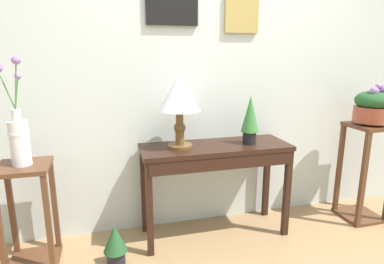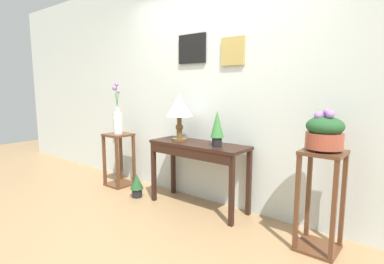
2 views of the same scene
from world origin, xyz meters
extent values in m
cube|color=#9E7A51|center=(0.00, 0.00, 0.00)|extent=(12.00, 12.00, 0.01)
cube|color=silver|center=(0.00, 1.41, 1.40)|extent=(9.00, 0.10, 2.80)
cube|color=black|center=(-0.31, 1.35, 1.81)|extent=(0.39, 0.02, 0.34)
cube|color=#99A784|center=(-0.31, 1.34, 1.81)|extent=(0.32, 0.01, 0.27)
cube|color=tan|center=(0.25, 1.35, 1.75)|extent=(0.28, 0.02, 0.30)
cube|color=gray|center=(0.25, 1.34, 1.75)|extent=(0.22, 0.01, 0.24)
cube|color=black|center=(-0.03, 1.12, 0.73)|extent=(1.16, 0.41, 0.03)
cube|color=black|center=(-0.03, 0.93, 0.67)|extent=(1.09, 0.03, 0.10)
cube|color=black|center=(-0.58, 0.95, 0.36)|extent=(0.04, 0.04, 0.72)
cube|color=black|center=(0.51, 0.95, 0.36)|extent=(0.04, 0.04, 0.72)
cube|color=black|center=(-0.58, 1.29, 0.36)|extent=(0.04, 0.04, 0.72)
cube|color=black|center=(0.51, 1.29, 0.36)|extent=(0.04, 0.04, 0.72)
cylinder|color=brown|center=(-0.31, 1.12, 0.76)|extent=(0.19, 0.19, 0.02)
cylinder|color=brown|center=(-0.31, 1.12, 0.84)|extent=(0.07, 0.07, 0.13)
sphere|color=brown|center=(-0.31, 1.12, 0.91)|extent=(0.09, 0.09, 0.09)
cylinder|color=brown|center=(-0.31, 1.12, 0.97)|extent=(0.06, 0.06, 0.13)
cone|color=silver|center=(-0.31, 1.12, 1.16)|extent=(0.31, 0.31, 0.26)
cylinder|color=black|center=(0.24, 1.09, 0.80)|extent=(0.11, 0.11, 0.10)
cone|color=#387A38|center=(0.24, 1.09, 0.99)|extent=(0.14, 0.14, 0.28)
cube|color=#56331E|center=(-1.38, 1.06, 0.72)|extent=(0.33, 0.33, 0.03)
cube|color=#56331E|center=(-1.38, 1.06, 0.01)|extent=(0.33, 0.33, 0.03)
cube|color=#56331E|center=(-1.52, 0.91, 0.37)|extent=(0.04, 0.03, 0.67)
cube|color=#56331E|center=(-1.24, 0.91, 0.37)|extent=(0.04, 0.03, 0.67)
cube|color=#56331E|center=(-1.52, 1.20, 0.37)|extent=(0.04, 0.04, 0.67)
cube|color=#56331E|center=(-1.24, 1.20, 0.37)|extent=(0.04, 0.04, 0.67)
cylinder|color=silver|center=(-1.38, 1.06, 0.88)|extent=(0.12, 0.12, 0.29)
sphere|color=silver|center=(-1.38, 1.06, 0.94)|extent=(0.13, 0.13, 0.13)
cylinder|color=silver|center=(-1.38, 1.06, 1.06)|extent=(0.05, 0.05, 0.07)
cylinder|color=#478442|center=(-1.36, 1.06, 1.20)|extent=(0.04, 0.01, 0.21)
sphere|color=#996BC1|center=(-1.34, 1.06, 1.30)|extent=(0.04, 0.04, 0.04)
cylinder|color=#478442|center=(-1.36, 1.04, 1.25)|extent=(0.06, 0.04, 0.30)
sphere|color=#996BC1|center=(-1.34, 1.02, 1.40)|extent=(0.05, 0.05, 0.05)
cylinder|color=#478442|center=(-1.42, 1.07, 1.23)|extent=(0.09, 0.04, 0.26)
sphere|color=#996BC1|center=(-1.46, 1.09, 1.35)|extent=(0.07, 0.07, 0.07)
cube|color=#56331E|center=(1.32, 1.03, 0.84)|extent=(0.33, 0.33, 0.03)
cube|color=#56331E|center=(1.32, 1.03, 0.01)|extent=(0.33, 0.33, 0.03)
cube|color=#56331E|center=(1.17, 0.89, 0.43)|extent=(0.04, 0.03, 0.80)
cube|color=#56331E|center=(1.46, 0.89, 0.43)|extent=(0.04, 0.03, 0.80)
cube|color=#56331E|center=(1.17, 1.18, 0.43)|extent=(0.04, 0.04, 0.80)
cube|color=#56331E|center=(1.46, 1.18, 0.43)|extent=(0.04, 0.04, 0.80)
cylinder|color=#9E4733|center=(1.32, 1.03, 0.87)|extent=(0.13, 0.13, 0.02)
cylinder|color=#9E4733|center=(1.32, 1.03, 0.94)|extent=(0.29, 0.29, 0.13)
ellipsoid|color=#235128|center=(1.32, 1.03, 1.06)|extent=(0.29, 0.29, 0.16)
cylinder|color=#235128|center=(1.29, 1.02, 1.08)|extent=(0.06, 0.05, 0.14)
sphere|color=#996BC1|center=(1.27, 1.00, 1.15)|extent=(0.07, 0.07, 0.07)
cylinder|color=#235128|center=(1.32, 1.02, 1.09)|extent=(0.02, 0.03, 0.17)
sphere|color=#996BC1|center=(1.33, 1.01, 1.18)|extent=(0.05, 0.05, 0.05)
cylinder|color=#235128|center=(1.31, 1.03, 1.08)|extent=(0.02, 0.02, 0.14)
sphere|color=#996BC1|center=(1.30, 1.02, 1.15)|extent=(0.05, 0.05, 0.05)
cylinder|color=#235128|center=(1.34, 1.01, 1.08)|extent=(0.06, 0.06, 0.15)
sphere|color=#996BC1|center=(1.36, 0.99, 1.16)|extent=(0.07, 0.07, 0.07)
cylinder|color=black|center=(-0.83, 0.89, 0.06)|extent=(0.13, 0.13, 0.11)
cone|color=#235128|center=(-0.83, 0.89, 0.21)|extent=(0.17, 0.17, 0.19)
camera|label=1|loc=(-0.83, -1.18, 1.44)|focal=30.61mm
camera|label=2|loc=(2.01, -1.52, 1.38)|focal=28.54mm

